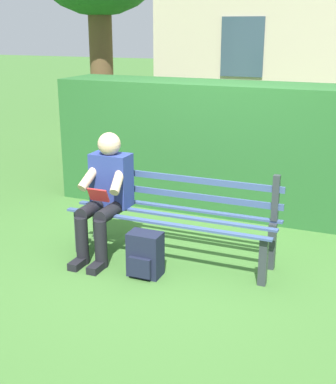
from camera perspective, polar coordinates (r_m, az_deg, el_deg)
The scene contains 5 objects.
ground at distance 5.08m, azimuth 0.44°, elevation -7.35°, with size 60.00×60.00×0.00m, color #3D6B2D.
park_bench at distance 4.97m, azimuth 0.76°, elevation -2.42°, with size 1.99×0.50×0.89m.
person_seated at distance 5.03m, azimuth -6.82°, elevation 0.02°, with size 0.44×0.73×1.19m.
hedge_backdrop at distance 6.24m, azimuth 8.34°, elevation 5.11°, with size 4.52×0.86×1.65m.
backpack at distance 4.70m, azimuth -2.51°, elevation -6.84°, with size 0.30×0.27×0.41m.
Camera 1 is at (-1.74, 4.26, 2.14)m, focal length 48.93 mm.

